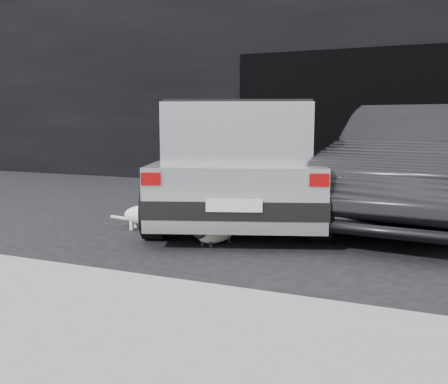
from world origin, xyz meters
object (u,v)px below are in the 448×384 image
at_px(silver_hatchback, 240,156).
at_px(cat_white, 149,214).
at_px(cat_siamese, 213,234).
at_px(second_car, 418,163).

xyz_separation_m(silver_hatchback, cat_white, (-0.70, -1.18, -0.64)).
distance_m(silver_hatchback, cat_siamese, 1.73).
distance_m(second_car, cat_white, 3.49).
relative_size(second_car, cat_white, 5.73).
bearing_deg(silver_hatchback, cat_siamese, -98.48).
relative_size(silver_hatchback, second_car, 0.99).
bearing_deg(second_car, silver_hatchback, -156.40).
xyz_separation_m(silver_hatchback, second_car, (2.18, 0.71, -0.08)).
bearing_deg(cat_white, silver_hatchback, 139.51).
height_order(second_car, cat_white, second_car).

